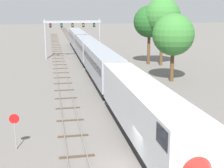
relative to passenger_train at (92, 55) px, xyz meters
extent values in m
plane|color=slate|center=(-2.00, -36.51, -2.60)|extent=(400.00, 400.00, 0.00)
cube|color=slate|center=(-0.72, 23.49, -2.52)|extent=(0.07, 200.00, 0.16)
cube|color=slate|center=(0.72, 23.49, -2.52)|extent=(0.07, 200.00, 0.16)
cube|color=#473828|center=(0.00, -34.51, -2.55)|extent=(2.60, 0.24, 0.10)
cube|color=#473828|center=(0.00, -30.51, -2.55)|extent=(2.60, 0.24, 0.10)
cube|color=#473828|center=(0.00, -26.51, -2.55)|extent=(2.60, 0.24, 0.10)
cube|color=#473828|center=(0.00, -22.51, -2.55)|extent=(2.60, 0.24, 0.10)
cube|color=#473828|center=(0.00, -18.51, -2.55)|extent=(2.60, 0.24, 0.10)
cube|color=#473828|center=(0.00, -14.51, -2.55)|extent=(2.60, 0.24, 0.10)
cube|color=#473828|center=(0.00, -10.51, -2.55)|extent=(2.60, 0.24, 0.10)
cube|color=#473828|center=(0.00, -6.51, -2.55)|extent=(2.60, 0.24, 0.10)
cube|color=#473828|center=(0.00, -2.51, -2.55)|extent=(2.60, 0.24, 0.10)
cube|color=#473828|center=(0.00, 1.49, -2.55)|extent=(2.60, 0.24, 0.10)
cube|color=#473828|center=(0.00, 5.49, -2.55)|extent=(2.60, 0.24, 0.10)
cube|color=#473828|center=(0.00, 9.49, -2.55)|extent=(2.60, 0.24, 0.10)
cube|color=#473828|center=(0.00, 13.49, -2.55)|extent=(2.60, 0.24, 0.10)
cube|color=#473828|center=(0.00, 17.49, -2.55)|extent=(2.60, 0.24, 0.10)
cube|color=#473828|center=(0.00, 21.49, -2.55)|extent=(2.60, 0.24, 0.10)
cube|color=#473828|center=(0.00, 25.49, -2.55)|extent=(2.60, 0.24, 0.10)
cube|color=#473828|center=(0.00, 29.49, -2.55)|extent=(2.60, 0.24, 0.10)
cube|color=#473828|center=(0.00, 33.49, -2.55)|extent=(2.60, 0.24, 0.10)
cube|color=#473828|center=(0.00, 37.49, -2.55)|extent=(2.60, 0.24, 0.10)
cube|color=#473828|center=(0.00, 41.49, -2.55)|extent=(2.60, 0.24, 0.10)
cube|color=#473828|center=(0.00, 45.49, -2.55)|extent=(2.60, 0.24, 0.10)
cube|color=#473828|center=(0.00, 49.49, -2.55)|extent=(2.60, 0.24, 0.10)
cube|color=#473828|center=(0.00, 53.49, -2.55)|extent=(2.60, 0.24, 0.10)
cube|color=#473828|center=(0.00, 57.49, -2.55)|extent=(2.60, 0.24, 0.10)
cube|color=#473828|center=(0.00, 61.49, -2.55)|extent=(2.60, 0.24, 0.10)
cube|color=#473828|center=(0.00, 65.49, -2.55)|extent=(2.60, 0.24, 0.10)
cube|color=#473828|center=(0.00, 69.49, -2.55)|extent=(2.60, 0.24, 0.10)
cube|color=#473828|center=(0.00, 73.49, -2.55)|extent=(2.60, 0.24, 0.10)
cube|color=#473828|center=(0.00, 77.49, -2.55)|extent=(2.60, 0.24, 0.10)
cube|color=#473828|center=(0.00, 81.49, -2.55)|extent=(2.60, 0.24, 0.10)
cube|color=#473828|center=(0.00, 85.49, -2.55)|extent=(2.60, 0.24, 0.10)
cube|color=#473828|center=(0.00, 89.49, -2.55)|extent=(2.60, 0.24, 0.10)
cube|color=#473828|center=(0.00, 93.49, -2.55)|extent=(2.60, 0.24, 0.10)
cube|color=#473828|center=(0.00, 97.49, -2.55)|extent=(2.60, 0.24, 0.10)
cube|color=#473828|center=(0.00, 101.49, -2.55)|extent=(2.60, 0.24, 0.10)
cube|color=#473828|center=(0.00, 105.49, -2.55)|extent=(2.60, 0.24, 0.10)
cube|color=#473828|center=(0.00, 109.49, -2.55)|extent=(2.60, 0.24, 0.10)
cube|color=#473828|center=(0.00, 113.49, -2.55)|extent=(2.60, 0.24, 0.10)
cube|color=#473828|center=(0.00, 117.49, -2.55)|extent=(2.60, 0.24, 0.10)
cube|color=#473828|center=(0.00, 121.49, -2.55)|extent=(2.60, 0.24, 0.10)
cube|color=slate|center=(-6.22, 3.49, -2.52)|extent=(0.07, 160.00, 0.16)
cube|color=slate|center=(-4.78, 3.49, -2.52)|extent=(0.07, 160.00, 0.16)
cube|color=#473828|center=(-5.50, -34.51, -2.55)|extent=(2.60, 0.24, 0.10)
cube|color=#473828|center=(-5.50, -30.51, -2.55)|extent=(2.60, 0.24, 0.10)
cube|color=#473828|center=(-5.50, -26.51, -2.55)|extent=(2.60, 0.24, 0.10)
cube|color=#473828|center=(-5.50, -22.51, -2.55)|extent=(2.60, 0.24, 0.10)
cube|color=#473828|center=(-5.50, -18.51, -2.55)|extent=(2.60, 0.24, 0.10)
cube|color=#473828|center=(-5.50, -14.51, -2.55)|extent=(2.60, 0.24, 0.10)
cube|color=#473828|center=(-5.50, -10.51, -2.55)|extent=(2.60, 0.24, 0.10)
cube|color=#473828|center=(-5.50, -6.51, -2.55)|extent=(2.60, 0.24, 0.10)
cube|color=#473828|center=(-5.50, -2.51, -2.55)|extent=(2.60, 0.24, 0.10)
cube|color=#473828|center=(-5.50, 1.49, -2.55)|extent=(2.60, 0.24, 0.10)
cube|color=#473828|center=(-5.50, 5.49, -2.55)|extent=(2.60, 0.24, 0.10)
cube|color=#473828|center=(-5.50, 9.49, -2.55)|extent=(2.60, 0.24, 0.10)
cube|color=#473828|center=(-5.50, 13.49, -2.55)|extent=(2.60, 0.24, 0.10)
cube|color=#473828|center=(-5.50, 17.49, -2.55)|extent=(2.60, 0.24, 0.10)
cube|color=#473828|center=(-5.50, 21.49, -2.55)|extent=(2.60, 0.24, 0.10)
cube|color=#473828|center=(-5.50, 25.49, -2.55)|extent=(2.60, 0.24, 0.10)
cube|color=#473828|center=(-5.50, 29.49, -2.55)|extent=(2.60, 0.24, 0.10)
cube|color=#473828|center=(-5.50, 33.49, -2.55)|extent=(2.60, 0.24, 0.10)
cube|color=#473828|center=(-5.50, 37.49, -2.55)|extent=(2.60, 0.24, 0.10)
cube|color=#473828|center=(-5.50, 41.49, -2.55)|extent=(2.60, 0.24, 0.10)
cube|color=#473828|center=(-5.50, 45.49, -2.55)|extent=(2.60, 0.24, 0.10)
cube|color=#473828|center=(-5.50, 49.49, -2.55)|extent=(2.60, 0.24, 0.10)
cube|color=#473828|center=(-5.50, 53.49, -2.55)|extent=(2.60, 0.24, 0.10)
cube|color=#473828|center=(-5.50, 57.49, -2.55)|extent=(2.60, 0.24, 0.10)
cube|color=#473828|center=(-5.50, 61.49, -2.55)|extent=(2.60, 0.24, 0.10)
cube|color=#473828|center=(-5.50, 65.49, -2.55)|extent=(2.60, 0.24, 0.10)
cube|color=#473828|center=(-5.50, 69.49, -2.55)|extent=(2.60, 0.24, 0.10)
cube|color=#473828|center=(-5.50, 73.49, -2.55)|extent=(2.60, 0.24, 0.10)
cube|color=#473828|center=(-5.50, 77.49, -2.55)|extent=(2.60, 0.24, 0.10)
cube|color=#473828|center=(-5.50, 81.49, -2.55)|extent=(2.60, 0.24, 0.10)
cube|color=silver|center=(0.00, -32.35, 0.30)|extent=(3.00, 20.32, 3.80)
cube|color=black|center=(0.00, -41.31, 1.44)|extent=(3.04, 1.80, 1.10)
cube|color=black|center=(0.00, -32.35, -2.10)|extent=(2.52, 18.29, 1.00)
cube|color=#9EA3AD|center=(0.00, -11.03, 0.30)|extent=(3.00, 20.32, 3.80)
cube|color=black|center=(0.00, -11.03, 0.70)|extent=(3.04, 18.70, 0.90)
cube|color=black|center=(0.00, -11.03, -2.10)|extent=(2.52, 18.29, 1.00)
cube|color=#9EA3AD|center=(0.00, 10.29, 0.30)|extent=(3.00, 20.32, 3.80)
cube|color=black|center=(0.00, 10.29, 0.70)|extent=(3.04, 18.70, 0.90)
cube|color=black|center=(0.00, 10.29, -2.10)|extent=(2.52, 18.29, 1.00)
cube|color=#9EA3AD|center=(0.00, 31.61, 0.30)|extent=(3.00, 20.32, 3.80)
cube|color=black|center=(0.00, 31.61, 0.70)|extent=(3.04, 18.70, 0.90)
cube|color=black|center=(0.00, 31.61, -2.10)|extent=(2.52, 18.29, 1.00)
cylinder|color=#999BA0|center=(-8.00, 13.64, 1.55)|extent=(0.36, 0.36, 8.31)
cylinder|color=#999BA0|center=(3.50, 13.64, 1.55)|extent=(0.36, 0.36, 8.31)
cube|color=#999BA0|center=(-2.25, 13.64, 5.11)|extent=(12.10, 0.36, 0.50)
cube|color=black|center=(-6.85, 13.69, 4.41)|extent=(0.44, 0.32, 0.90)
sphere|color=red|center=(-6.85, 13.50, 4.41)|extent=(0.28, 0.28, 0.28)
cube|color=black|center=(-4.55, 13.69, 4.41)|extent=(0.44, 0.32, 0.90)
sphere|color=green|center=(-4.55, 13.50, 4.41)|extent=(0.28, 0.28, 0.28)
cube|color=black|center=(-2.25, 13.69, 4.41)|extent=(0.44, 0.32, 0.90)
sphere|color=yellow|center=(-2.25, 13.50, 4.41)|extent=(0.28, 0.28, 0.28)
cube|color=black|center=(0.05, 13.69, 4.41)|extent=(0.44, 0.32, 0.90)
sphere|color=yellow|center=(0.05, 13.50, 4.41)|extent=(0.28, 0.28, 0.28)
cube|color=black|center=(2.35, 13.69, 4.41)|extent=(0.44, 0.32, 0.90)
sphere|color=green|center=(2.35, 13.50, 4.41)|extent=(0.28, 0.28, 0.28)
cylinder|color=beige|center=(29.24, 45.34, 7.20)|extent=(2.60, 2.60, 19.61)
cylinder|color=gray|center=(-10.00, -32.31, -1.50)|extent=(0.08, 0.08, 2.20)
cylinder|color=red|center=(-10.00, -32.33, -0.10)|extent=(0.76, 0.03, 0.76)
cylinder|color=brown|center=(10.42, -11.74, -0.23)|extent=(0.56, 0.56, 4.74)
sphere|color=#387A33|center=(10.42, -11.74, 4.26)|extent=(6.07, 6.07, 6.07)
cylinder|color=brown|center=(11.43, 3.30, 0.39)|extent=(0.56, 0.56, 5.99)
sphere|color=#235B23|center=(11.43, 3.30, 5.47)|extent=(5.97, 5.97, 5.97)
cylinder|color=brown|center=(13.36, 1.63, 0.80)|extent=(0.56, 0.56, 6.80)
sphere|color=#387A33|center=(13.36, 1.63, 6.53)|extent=(6.65, 6.65, 6.65)
camera|label=1|loc=(-7.10, -56.68, 8.09)|focal=52.45mm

